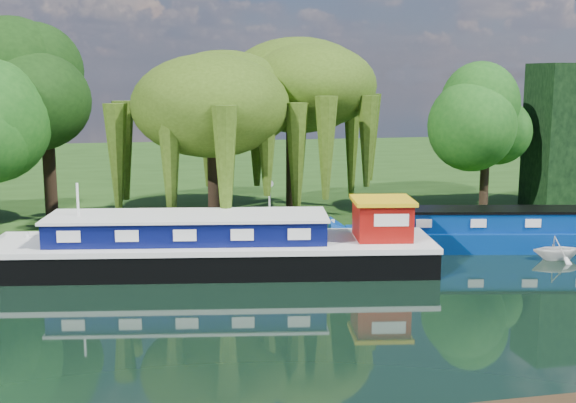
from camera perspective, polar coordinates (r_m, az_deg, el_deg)
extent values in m
plane|color=black|center=(24.05, 1.83, -8.99)|extent=(120.00, 120.00, 0.00)
cube|color=#19360E|center=(56.88, -6.12, 2.23)|extent=(120.00, 52.00, 0.45)
cube|color=black|center=(29.50, -5.93, -4.55)|extent=(18.09, 6.59, 1.18)
cube|color=silver|center=(29.34, -5.96, -3.25)|extent=(18.20, 6.68, 0.22)
cube|color=#070C40|center=(29.28, -7.90, -2.14)|extent=(11.28, 4.48, 0.93)
cube|color=silver|center=(29.18, -7.92, -1.13)|extent=(11.50, 4.70, 0.12)
cube|color=maroon|center=(29.57, 7.46, -1.48)|extent=(2.47, 2.47, 1.48)
cube|color=gold|center=(29.42, 7.49, 0.08)|extent=(2.75, 2.75, 0.16)
cylinder|color=silver|center=(29.85, -16.23, -0.82)|extent=(0.10, 0.10, 2.36)
cube|color=navy|center=(34.22, 16.32, -2.99)|extent=(13.98, 4.90, 1.03)
cube|color=navy|center=(34.03, 16.39, -1.43)|extent=(9.81, 3.54, 0.86)
cube|color=black|center=(33.94, 16.44, -0.62)|extent=(9.94, 3.68, 0.11)
cube|color=silver|center=(32.30, 10.69, -1.71)|extent=(0.69, 0.19, 0.37)
cube|color=silver|center=(32.85, 14.83, -1.68)|extent=(0.69, 0.19, 0.37)
cube|color=silver|center=(33.57, 18.80, -1.64)|extent=(0.69, 0.19, 0.37)
imported|color=silver|center=(33.14, 20.46, -4.31)|extent=(2.31, 2.04, 1.13)
cylinder|color=black|center=(35.14, -5.80, 1.79)|extent=(0.62, 0.62, 4.80)
ellipsoid|color=#2D440E|center=(34.82, -5.90, 7.44)|extent=(6.70, 6.70, 4.33)
cylinder|color=black|center=(37.62, 0.38, 2.59)|extent=(0.72, 0.72, 5.07)
ellipsoid|color=#2D440E|center=(37.33, 0.38, 8.17)|extent=(6.92, 6.92, 4.47)
cylinder|color=black|center=(38.40, -18.39, 3.75)|extent=(0.69, 0.69, 7.09)
ellipsoid|color=black|center=(38.23, -18.63, 8.07)|extent=(5.67, 5.67, 5.67)
cylinder|color=black|center=(40.53, 15.31, 2.92)|extent=(0.46, 0.46, 5.28)
ellipsoid|color=#134411|center=(40.34, 15.45, 5.97)|extent=(4.23, 4.23, 4.23)
cylinder|color=silver|center=(33.72, -1.46, -0.74)|extent=(0.10, 0.10, 2.20)
sphere|color=white|center=(33.50, -1.47, 1.41)|extent=(0.36, 0.36, 0.36)
cylinder|color=silver|center=(31.63, -19.85, -3.16)|extent=(0.16, 0.16, 1.00)
cylinder|color=silver|center=(31.31, -8.92, -2.82)|extent=(0.16, 0.16, 1.00)
cylinder|color=silver|center=(32.36, 3.57, -2.30)|extent=(0.16, 0.16, 1.00)
cylinder|color=silver|center=(34.40, 13.27, -1.81)|extent=(0.16, 0.16, 1.00)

